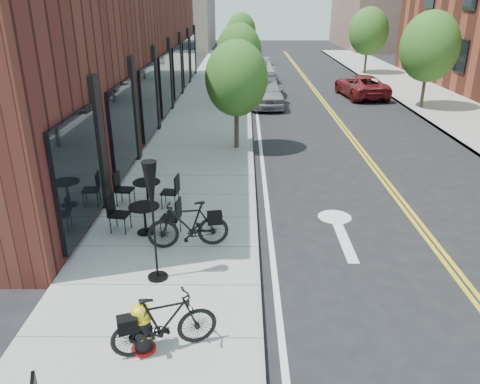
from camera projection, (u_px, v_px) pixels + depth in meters
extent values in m
plane|color=black|center=(261.00, 291.00, 8.92)|extent=(120.00, 120.00, 0.00)
cube|color=#9E9B93|center=(201.00, 141.00, 18.16)|extent=(4.00, 70.00, 0.12)
cube|color=#461A16|center=(104.00, 40.00, 20.59)|extent=(5.00, 28.00, 7.00)
cube|color=#726656|center=(175.00, 1.00, 51.47)|extent=(8.00, 14.00, 10.00)
cylinder|color=#382B1E|center=(237.00, 126.00, 16.90)|extent=(0.16, 0.16, 1.61)
ellipsoid|color=#295F1E|center=(236.00, 78.00, 16.26)|extent=(2.20, 2.20, 2.64)
cylinder|color=#382B1E|center=(239.00, 87.00, 24.28)|extent=(0.16, 0.16, 1.68)
ellipsoid|color=#295F1E|center=(239.00, 52.00, 23.61)|extent=(2.30, 2.30, 2.76)
cylinder|color=#382B1E|center=(240.00, 67.00, 31.70)|extent=(0.16, 0.16, 1.57)
ellipsoid|color=#295F1E|center=(240.00, 42.00, 31.08)|extent=(2.10, 2.10, 2.52)
cylinder|color=#382B1E|center=(241.00, 54.00, 39.07)|extent=(0.16, 0.16, 1.71)
ellipsoid|color=#295F1E|center=(241.00, 31.00, 38.38)|extent=(2.40, 2.40, 2.88)
cylinder|color=#382B1E|center=(423.00, 89.00, 23.25)|extent=(0.16, 0.16, 1.82)
ellipsoid|color=#295F1E|center=(430.00, 47.00, 22.48)|extent=(2.80, 2.80, 3.36)
cylinder|color=#382B1E|center=(366.00, 60.00, 34.35)|extent=(0.16, 0.16, 1.82)
ellipsoid|color=#295F1E|center=(369.00, 31.00, 33.58)|extent=(2.80, 2.80, 3.36)
cylinder|color=maroon|center=(144.00, 348.00, 7.23)|extent=(0.41, 0.41, 0.06)
cylinder|color=black|center=(142.00, 334.00, 7.12)|extent=(0.32, 0.32, 0.56)
cylinder|color=yellow|center=(141.00, 318.00, 7.01)|extent=(0.36, 0.36, 0.04)
cylinder|color=yellow|center=(140.00, 314.00, 6.98)|extent=(0.31, 0.31, 0.13)
ellipsoid|color=yellow|center=(140.00, 310.00, 6.95)|extent=(0.30, 0.30, 0.16)
cylinder|color=yellow|center=(139.00, 305.00, 6.92)|extent=(0.05, 0.05, 0.06)
imported|color=black|center=(188.00, 225.00, 10.08)|extent=(1.82, 0.76, 1.06)
imported|color=black|center=(164.00, 323.00, 7.07)|extent=(1.70, 0.98, 0.98)
cylinder|color=black|center=(146.00, 232.00, 10.88)|extent=(0.46, 0.46, 0.03)
cylinder|color=black|center=(145.00, 220.00, 10.76)|extent=(0.06, 0.06, 0.65)
cylinder|color=black|center=(144.00, 207.00, 10.63)|extent=(0.80, 0.80, 0.03)
cylinder|color=black|center=(148.00, 205.00, 12.30)|extent=(0.46, 0.46, 0.03)
cylinder|color=black|center=(147.00, 194.00, 12.18)|extent=(0.06, 0.06, 0.65)
cylinder|color=black|center=(146.00, 182.00, 12.05)|extent=(0.79, 0.79, 0.03)
cylinder|color=black|center=(158.00, 277.00, 9.11)|extent=(0.39, 0.39, 0.04)
cylinder|color=black|center=(154.00, 223.00, 8.67)|extent=(0.04, 0.04, 2.31)
cone|color=black|center=(151.00, 188.00, 8.41)|extent=(0.28, 0.28, 1.02)
imported|color=gray|center=(266.00, 92.00, 24.18)|extent=(1.84, 4.31, 1.45)
imported|color=black|center=(264.00, 85.00, 26.45)|extent=(1.46, 4.06, 1.33)
imported|color=silver|center=(261.00, 70.00, 32.12)|extent=(2.18, 4.79, 1.36)
imported|color=maroon|center=(361.00, 86.00, 26.48)|extent=(2.56, 4.72, 1.26)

